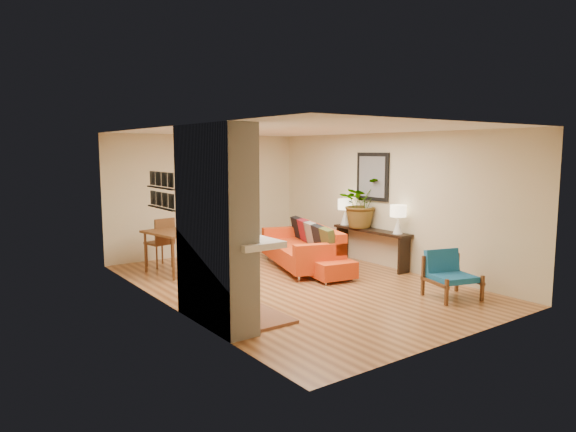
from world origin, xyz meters
name	(u,v)px	position (x,y,z in m)	size (l,w,h in m)	color
room_shell	(245,198)	(0.60, 2.63, 1.24)	(6.50, 6.50, 6.50)	#B87B47
fireplace	(217,230)	(-2.00, -1.00, 1.24)	(1.09, 1.68, 2.60)	white
sofa	(305,247)	(0.93, 0.91, 0.39)	(1.61, 2.43, 0.89)	silver
ottoman	(332,268)	(0.70, -0.15, 0.20)	(0.80, 0.80, 0.35)	silver
blue_chair	(448,272)	(1.48, -2.01, 0.39)	(0.85, 0.84, 0.72)	brown
dining_table	(176,239)	(-1.31, 1.95, 0.64)	(1.00, 1.84, 0.97)	brown
console_table	(371,237)	(2.07, 0.25, 0.58)	(0.34, 1.85, 0.72)	black
lamp_near	(398,216)	(2.07, -0.43, 1.06)	(0.30, 0.30, 0.54)	white
lamp_far	(345,209)	(2.07, 1.03, 1.06)	(0.30, 0.30, 0.54)	white
houseplant	(361,203)	(2.06, 0.56, 1.23)	(0.90, 0.78, 1.00)	#1E5919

